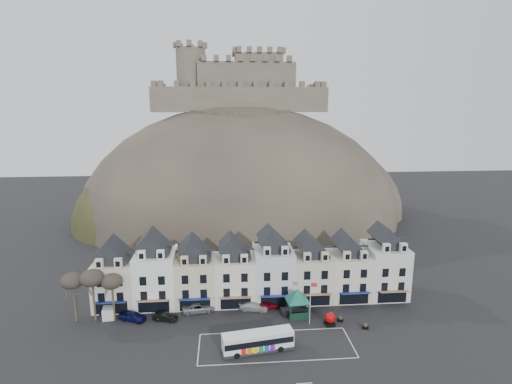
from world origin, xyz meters
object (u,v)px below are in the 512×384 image
car_silver (199,307)px  car_white (254,306)px  bus_shelter (297,295)px  car_maroon (268,305)px  car_charcoal (295,310)px  red_buoy (330,319)px  car_black (165,317)px  car_navy (133,316)px  bus (258,341)px  white_van (109,310)px  flagpole (311,300)px

car_silver → car_white: (9.20, -0.22, -0.05)m
bus_shelter → car_maroon: 5.98m
car_maroon → car_charcoal: 4.78m
car_charcoal → red_buoy: bearing=-141.1°
red_buoy → car_silver: red_buoy is taller
car_black → car_silver: (5.20, 2.50, 0.11)m
car_maroon → car_charcoal: size_ratio=0.89×
bus_shelter → car_charcoal: bearing=110.7°
car_navy → red_buoy: bearing=-75.1°
car_silver → car_white: size_ratio=1.11×
bus → car_silver: (-8.92, 11.71, -0.81)m
car_black → car_silver: size_ratio=0.73×
car_navy → car_black: (5.20, -0.45, -0.11)m
car_silver → car_maroon: bearing=-99.7°
bus_shelter → car_maroon: bearing=145.4°
bus_shelter → car_navy: 26.76m
bus_shelter → white_van: bus_shelter is taller
bus → car_navy: bus is taller
bus → red_buoy: bus is taller
bus → car_silver: 14.75m
red_buoy → car_navy: red_buoy is taller
bus → flagpole: (8.85, 6.32, 2.56)m
bus → bus_shelter: size_ratio=1.42×
car_black → bus_shelter: bearing=-76.7°
red_buoy → car_maroon: red_buoy is taller
bus_shelter → car_charcoal: bus_shelter is taller
car_white → car_charcoal: car_charcoal is taller
red_buoy → car_charcoal: (-4.87, 3.84, -0.32)m
car_black → car_white: size_ratio=0.81×
bus_shelter → car_white: bearing=156.4°
bus → car_silver: bus is taller
bus_shelter → car_charcoal: 2.88m
bus_shelter → car_navy: bearing=174.1°
white_van → car_charcoal: size_ratio=0.93×
car_white → car_charcoal: 7.01m
bus_shelter → red_buoy: bus_shelter is taller
car_maroon → car_charcoal: car_charcoal is taller
car_black → car_silver: 5.77m
car_silver → flagpole: bearing=-116.5°
bus → car_charcoal: size_ratio=2.22×
red_buoy → car_black: (-26.03, 3.44, -0.43)m
bus_shelter → car_charcoal: size_ratio=1.57×
red_buoy → car_charcoal: size_ratio=0.46×
flagpole → car_maroon: flagpole is taller
bus → red_buoy: size_ratio=4.86×
bus → flagpole: 11.17m
bus → white_van: (-23.51, 11.71, -0.63)m
white_van → car_white: 23.79m
white_van → car_navy: (4.19, -2.05, -0.18)m
bus_shelter → car_black: 21.60m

